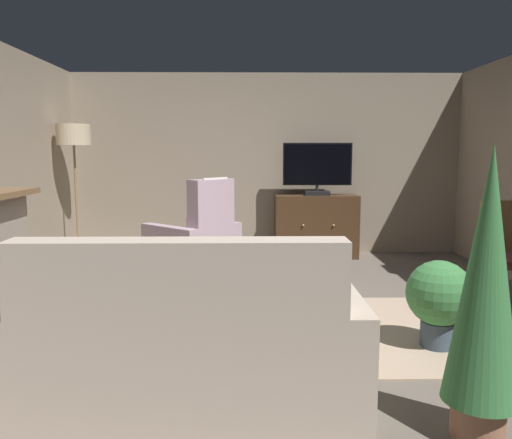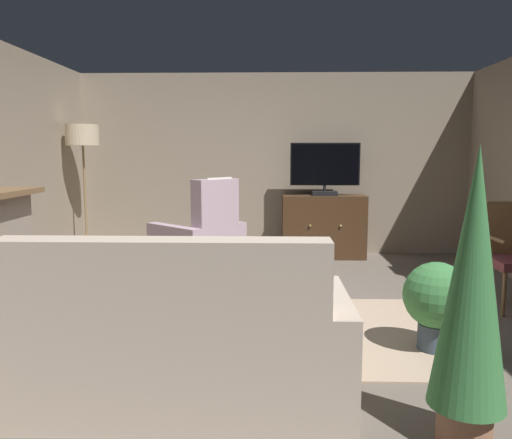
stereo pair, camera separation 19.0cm
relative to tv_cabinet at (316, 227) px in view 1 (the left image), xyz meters
name	(u,v)px [view 1 (the left image)]	position (x,y,z in m)	size (l,w,h in m)	color
ground_plane	(279,324)	(-0.68, -2.79, -0.44)	(6.14, 6.77, 0.04)	#665B51
wall_back	(267,164)	(-0.68, 0.35, 0.87)	(6.14, 0.10, 2.58)	gray
rug_central	(282,331)	(-0.67, -3.02, -0.41)	(2.72, 1.84, 0.01)	tan
tv_cabinet	(316,227)	(0.00, 0.00, 0.00)	(1.15, 0.49, 0.88)	black
television	(317,168)	(0.00, -0.05, 0.84)	(0.95, 0.20, 0.72)	black
coffee_table	(220,283)	(-1.18, -3.03, 0.00)	(1.04, 0.53, 0.48)	#422B19
tv_remote	(198,273)	(-1.36, -3.01, 0.08)	(0.17, 0.05, 0.02)	black
folded_newspaper	(236,272)	(-1.05, -2.94, 0.07)	(0.30, 0.22, 0.01)	silver
sofa_floral	(187,350)	(-1.30, -4.22, -0.08)	(2.03, 0.94, 1.03)	#C6B29E
armchair_facing_sofa	(196,248)	(-1.57, -1.20, -0.05)	(1.17, 1.17, 1.19)	#AD93A3
side_chair_tucked_against_wall	(508,251)	(1.55, -2.28, 0.11)	(0.50, 0.50, 1.00)	brown
potted_plant_small_fern_corner	(439,297)	(0.48, -3.38, -0.02)	(0.49, 0.49, 0.67)	#3D4C5B
potted_plant_on_hearth_side	(486,287)	(0.24, -4.59, 0.39)	(0.38, 0.38, 1.51)	#99664C
floor_lamp	(74,145)	(-3.17, -0.48, 1.15)	(0.42, 0.42, 1.82)	#4C4233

